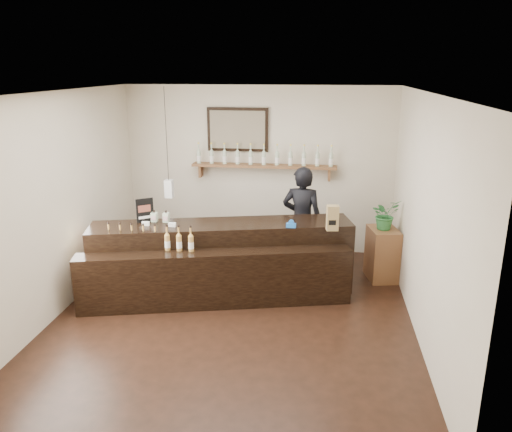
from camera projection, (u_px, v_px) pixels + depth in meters
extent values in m
plane|color=black|center=(234.00, 314.00, 6.47)|extent=(5.00, 5.00, 0.00)
plane|color=beige|center=(259.00, 170.00, 8.43)|extent=(4.50, 0.00, 4.50)
plane|color=beige|center=(174.00, 304.00, 3.69)|extent=(4.50, 0.00, 4.50)
plane|color=beige|center=(59.00, 204.00, 6.35)|extent=(0.00, 5.00, 5.00)
plane|color=beige|center=(424.00, 218.00, 5.78)|extent=(0.00, 5.00, 5.00)
plane|color=white|center=(231.00, 92.00, 5.66)|extent=(5.00, 5.00, 0.00)
cube|color=brown|center=(264.00, 166.00, 8.27)|extent=(2.40, 0.25, 0.04)
cube|color=brown|center=(201.00, 171.00, 8.47)|extent=(0.04, 0.20, 0.20)
cube|color=brown|center=(329.00, 174.00, 8.20)|extent=(0.04, 0.20, 0.20)
cube|color=black|center=(238.00, 130.00, 8.25)|extent=(1.02, 0.04, 0.72)
cube|color=#433A2B|center=(237.00, 130.00, 8.23)|extent=(0.92, 0.01, 0.62)
cube|color=white|center=(169.00, 189.00, 7.79)|extent=(0.12, 0.12, 0.28)
cylinder|color=black|center=(166.00, 134.00, 7.54)|extent=(0.01, 0.01, 1.41)
cylinder|color=beige|center=(199.00, 157.00, 8.37)|extent=(0.07, 0.07, 0.20)
cone|color=beige|center=(199.00, 150.00, 8.34)|extent=(0.07, 0.07, 0.05)
cylinder|color=beige|center=(198.00, 146.00, 8.32)|extent=(0.02, 0.02, 0.07)
cylinder|color=yellow|center=(198.00, 143.00, 8.31)|extent=(0.03, 0.03, 0.02)
cylinder|color=white|center=(199.00, 158.00, 8.38)|extent=(0.07, 0.07, 0.09)
cylinder|color=beige|center=(212.00, 157.00, 8.35)|extent=(0.07, 0.07, 0.20)
cone|color=beige|center=(211.00, 150.00, 8.31)|extent=(0.07, 0.07, 0.05)
cylinder|color=beige|center=(211.00, 146.00, 8.29)|extent=(0.02, 0.02, 0.07)
cylinder|color=yellow|center=(211.00, 143.00, 8.28)|extent=(0.03, 0.03, 0.02)
cylinder|color=white|center=(212.00, 159.00, 8.35)|extent=(0.07, 0.07, 0.09)
cylinder|color=beige|center=(225.00, 158.00, 8.32)|extent=(0.07, 0.07, 0.20)
cone|color=beige|center=(224.00, 150.00, 8.28)|extent=(0.07, 0.07, 0.05)
cylinder|color=beige|center=(224.00, 146.00, 8.26)|extent=(0.02, 0.02, 0.07)
cylinder|color=yellow|center=(224.00, 144.00, 8.25)|extent=(0.03, 0.03, 0.02)
cylinder|color=white|center=(225.00, 159.00, 8.32)|extent=(0.07, 0.07, 0.09)
cylinder|color=beige|center=(238.00, 158.00, 8.29)|extent=(0.07, 0.07, 0.20)
cone|color=beige|center=(237.00, 150.00, 8.25)|extent=(0.07, 0.07, 0.05)
cylinder|color=beige|center=(237.00, 147.00, 8.24)|extent=(0.02, 0.02, 0.07)
cylinder|color=yellow|center=(237.00, 144.00, 8.22)|extent=(0.03, 0.03, 0.02)
cylinder|color=white|center=(238.00, 159.00, 8.30)|extent=(0.07, 0.07, 0.09)
cylinder|color=beige|center=(251.00, 158.00, 8.26)|extent=(0.07, 0.07, 0.20)
cone|color=beige|center=(251.00, 151.00, 8.23)|extent=(0.07, 0.07, 0.05)
cylinder|color=beige|center=(251.00, 147.00, 8.21)|extent=(0.02, 0.02, 0.07)
cylinder|color=yellow|center=(251.00, 144.00, 8.19)|extent=(0.03, 0.03, 0.02)
cylinder|color=white|center=(251.00, 159.00, 8.27)|extent=(0.07, 0.07, 0.09)
cylinder|color=beige|center=(264.00, 159.00, 8.23)|extent=(0.07, 0.07, 0.20)
cone|color=beige|center=(264.00, 151.00, 8.20)|extent=(0.07, 0.07, 0.05)
cylinder|color=beige|center=(264.00, 147.00, 8.18)|extent=(0.02, 0.02, 0.07)
cylinder|color=yellow|center=(264.00, 144.00, 8.17)|extent=(0.03, 0.03, 0.02)
cylinder|color=white|center=(264.00, 160.00, 8.24)|extent=(0.07, 0.07, 0.09)
cylinder|color=beige|center=(277.00, 159.00, 8.21)|extent=(0.07, 0.07, 0.20)
cone|color=beige|center=(277.00, 151.00, 8.17)|extent=(0.07, 0.07, 0.05)
cylinder|color=beige|center=(277.00, 148.00, 8.15)|extent=(0.02, 0.02, 0.07)
cylinder|color=yellow|center=(277.00, 145.00, 8.14)|extent=(0.03, 0.03, 0.02)
cylinder|color=white|center=(277.00, 160.00, 8.21)|extent=(0.07, 0.07, 0.09)
cylinder|color=beige|center=(290.00, 159.00, 8.18)|extent=(0.07, 0.07, 0.20)
cone|color=beige|center=(291.00, 152.00, 8.14)|extent=(0.07, 0.07, 0.05)
cylinder|color=beige|center=(291.00, 148.00, 8.13)|extent=(0.02, 0.02, 0.07)
cylinder|color=yellow|center=(291.00, 145.00, 8.11)|extent=(0.03, 0.03, 0.02)
cylinder|color=white|center=(290.00, 160.00, 8.19)|extent=(0.07, 0.07, 0.09)
cylinder|color=beige|center=(304.00, 160.00, 8.15)|extent=(0.07, 0.07, 0.20)
cone|color=beige|center=(304.00, 152.00, 8.11)|extent=(0.07, 0.07, 0.05)
cylinder|color=beige|center=(304.00, 148.00, 8.10)|extent=(0.02, 0.02, 0.07)
cylinder|color=yellow|center=(304.00, 145.00, 8.08)|extent=(0.03, 0.03, 0.02)
cylinder|color=white|center=(304.00, 161.00, 8.16)|extent=(0.07, 0.07, 0.09)
cylinder|color=beige|center=(317.00, 160.00, 8.12)|extent=(0.07, 0.07, 0.20)
cone|color=beige|center=(318.00, 152.00, 8.09)|extent=(0.07, 0.07, 0.05)
cylinder|color=beige|center=(318.00, 148.00, 8.07)|extent=(0.02, 0.02, 0.07)
cylinder|color=yellow|center=(318.00, 146.00, 8.06)|extent=(0.03, 0.03, 0.02)
cylinder|color=white|center=(317.00, 161.00, 8.13)|extent=(0.07, 0.07, 0.09)
cylinder|color=beige|center=(331.00, 160.00, 8.10)|extent=(0.07, 0.07, 0.20)
cone|color=beige|center=(331.00, 152.00, 8.06)|extent=(0.07, 0.07, 0.05)
cylinder|color=beige|center=(331.00, 149.00, 8.04)|extent=(0.02, 0.02, 0.07)
cylinder|color=yellow|center=(332.00, 146.00, 8.03)|extent=(0.03, 0.03, 0.02)
cylinder|color=white|center=(331.00, 161.00, 8.10)|extent=(0.07, 0.07, 0.09)
cube|color=black|center=(223.00, 257.00, 7.02)|extent=(3.65, 1.46, 1.01)
cube|color=black|center=(216.00, 279.00, 6.60)|extent=(3.58, 1.15, 0.76)
cube|color=white|center=(146.00, 224.00, 6.77)|extent=(0.10, 0.04, 0.05)
cube|color=white|center=(172.00, 225.00, 6.73)|extent=(0.10, 0.04, 0.05)
cube|color=#CEC97E|center=(93.00, 242.00, 6.69)|extent=(0.12, 0.12, 0.12)
cube|color=#CEC97E|center=(92.00, 234.00, 6.65)|extent=(0.12, 0.12, 0.12)
cube|color=beige|center=(143.00, 217.00, 6.95)|extent=(0.08, 0.08, 0.13)
cube|color=#CC9F9F|center=(141.00, 218.00, 6.90)|extent=(0.07, 0.00, 0.06)
cylinder|color=black|center=(142.00, 211.00, 6.92)|extent=(0.02, 0.02, 0.03)
cube|color=beige|center=(154.00, 217.00, 6.92)|extent=(0.08, 0.08, 0.13)
cube|color=#CC9F9F|center=(153.00, 218.00, 6.88)|extent=(0.07, 0.00, 0.06)
cylinder|color=black|center=(154.00, 211.00, 6.90)|extent=(0.02, 0.02, 0.03)
cube|color=beige|center=(166.00, 218.00, 6.90)|extent=(0.08, 0.08, 0.13)
cube|color=#CC9F9F|center=(165.00, 219.00, 6.86)|extent=(0.07, 0.00, 0.06)
cylinder|color=black|center=(166.00, 212.00, 6.88)|extent=(0.02, 0.02, 0.03)
cylinder|color=#B4843D|center=(110.00, 240.00, 6.64)|extent=(0.07, 0.07, 0.20)
cone|color=#B4843D|center=(109.00, 231.00, 6.61)|extent=(0.07, 0.07, 0.05)
cylinder|color=#B4843D|center=(108.00, 227.00, 6.59)|extent=(0.02, 0.02, 0.07)
cylinder|color=black|center=(108.00, 223.00, 6.58)|extent=(0.03, 0.03, 0.02)
cylinder|color=white|center=(110.00, 241.00, 6.65)|extent=(0.07, 0.07, 0.09)
cylinder|color=#B4843D|center=(121.00, 240.00, 6.62)|extent=(0.07, 0.07, 0.20)
cone|color=#B4843D|center=(120.00, 231.00, 6.59)|extent=(0.07, 0.07, 0.05)
cylinder|color=#B4843D|center=(120.00, 227.00, 6.57)|extent=(0.02, 0.02, 0.07)
cylinder|color=black|center=(120.00, 224.00, 6.56)|extent=(0.03, 0.03, 0.02)
cylinder|color=white|center=(121.00, 242.00, 6.63)|extent=(0.07, 0.07, 0.09)
cylinder|color=#B4843D|center=(133.00, 241.00, 6.60)|extent=(0.07, 0.07, 0.20)
cone|color=#B4843D|center=(132.00, 232.00, 6.57)|extent=(0.07, 0.07, 0.05)
cylinder|color=#B4843D|center=(132.00, 228.00, 6.55)|extent=(0.02, 0.02, 0.07)
cylinder|color=black|center=(131.00, 224.00, 6.54)|extent=(0.03, 0.03, 0.02)
cylinder|color=white|center=(133.00, 242.00, 6.61)|extent=(0.07, 0.07, 0.09)
cylinder|color=#B4843D|center=(144.00, 242.00, 6.58)|extent=(0.07, 0.07, 0.20)
cone|color=#B4843D|center=(143.00, 232.00, 6.55)|extent=(0.07, 0.07, 0.05)
cylinder|color=#B4843D|center=(143.00, 228.00, 6.53)|extent=(0.02, 0.02, 0.07)
cylinder|color=black|center=(143.00, 225.00, 6.52)|extent=(0.03, 0.03, 0.02)
cylinder|color=white|center=(144.00, 243.00, 6.59)|extent=(0.07, 0.07, 0.09)
cylinder|color=#B4843D|center=(156.00, 242.00, 6.56)|extent=(0.07, 0.07, 0.20)
cone|color=#B4843D|center=(155.00, 233.00, 6.53)|extent=(0.07, 0.07, 0.05)
cylinder|color=#B4843D|center=(155.00, 229.00, 6.51)|extent=(0.02, 0.02, 0.07)
cylinder|color=black|center=(155.00, 225.00, 6.50)|extent=(0.03, 0.03, 0.02)
cylinder|color=white|center=(156.00, 244.00, 6.57)|extent=(0.07, 0.07, 0.09)
cylinder|color=#B4843D|center=(167.00, 243.00, 6.54)|extent=(0.07, 0.07, 0.20)
cone|color=#B4843D|center=(167.00, 233.00, 6.51)|extent=(0.07, 0.07, 0.05)
cylinder|color=#B4843D|center=(167.00, 229.00, 6.49)|extent=(0.02, 0.02, 0.07)
cylinder|color=black|center=(166.00, 226.00, 6.48)|extent=(0.03, 0.03, 0.02)
cylinder|color=white|center=(167.00, 244.00, 6.55)|extent=(0.07, 0.07, 0.09)
cylinder|color=#B4843D|center=(179.00, 243.00, 6.52)|extent=(0.07, 0.07, 0.20)
cone|color=#B4843D|center=(179.00, 234.00, 6.49)|extent=(0.07, 0.07, 0.05)
cylinder|color=#B4843D|center=(179.00, 230.00, 6.47)|extent=(0.02, 0.02, 0.07)
cylinder|color=black|center=(178.00, 226.00, 6.46)|extent=(0.03, 0.03, 0.02)
cylinder|color=white|center=(179.00, 245.00, 6.53)|extent=(0.07, 0.07, 0.09)
cylinder|color=#B4843D|center=(191.00, 244.00, 6.50)|extent=(0.07, 0.07, 0.20)
cone|color=#B4843D|center=(191.00, 234.00, 6.47)|extent=(0.07, 0.07, 0.05)
cylinder|color=#B4843D|center=(190.00, 230.00, 6.45)|extent=(0.02, 0.02, 0.07)
cylinder|color=black|center=(190.00, 227.00, 6.44)|extent=(0.03, 0.03, 0.02)
cylinder|color=white|center=(191.00, 245.00, 6.51)|extent=(0.07, 0.07, 0.09)
cube|color=black|center=(145.00, 210.00, 6.89)|extent=(0.21, 0.16, 0.34)
cube|color=brown|center=(144.00, 209.00, 6.87)|extent=(0.14, 0.10, 0.10)
cube|color=white|center=(145.00, 217.00, 6.90)|extent=(0.14, 0.10, 0.04)
cube|color=#997C49|center=(332.00, 218.00, 6.55)|extent=(0.17, 0.14, 0.33)
cube|color=black|center=(332.00, 223.00, 6.51)|extent=(0.09, 0.02, 0.07)
cube|color=blue|center=(291.00, 225.00, 6.69)|extent=(0.13, 0.07, 0.06)
cylinder|color=blue|center=(291.00, 222.00, 6.68)|extent=(0.07, 0.04, 0.07)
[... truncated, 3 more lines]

